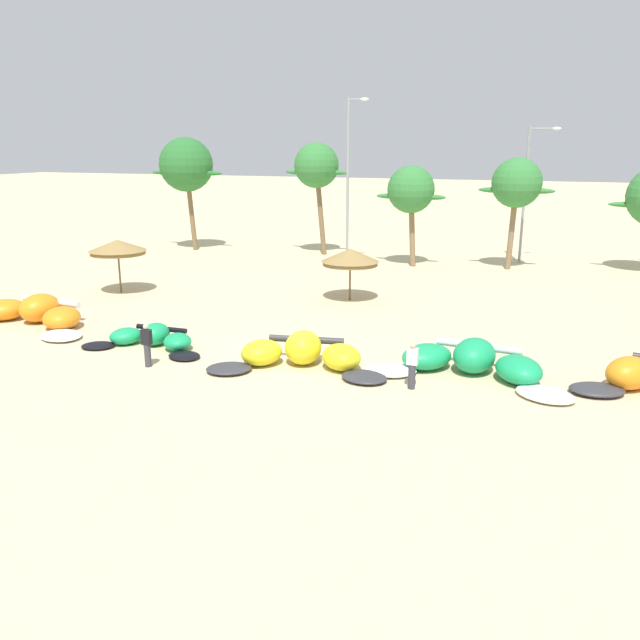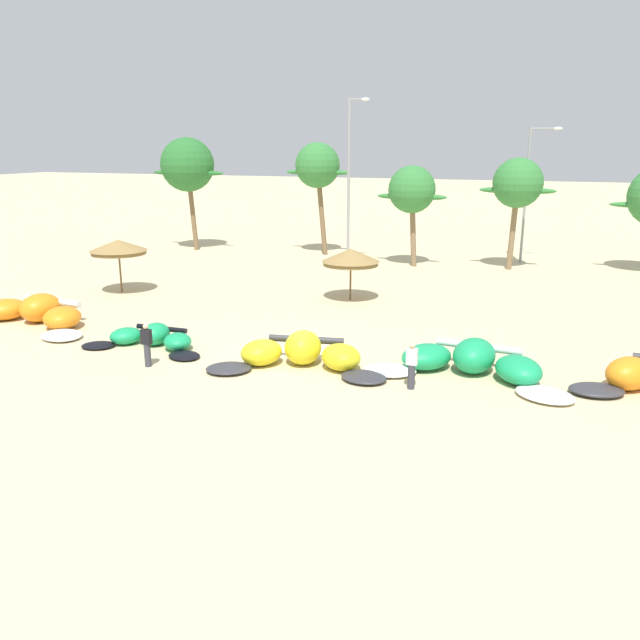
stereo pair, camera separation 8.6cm
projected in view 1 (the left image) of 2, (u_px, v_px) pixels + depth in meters
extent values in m
plane|color=beige|center=(291.00, 357.00, 24.96)|extent=(260.00, 260.00, 0.00)
ellipsoid|color=orange|center=(5.00, 310.00, 30.11)|extent=(2.48, 2.52, 0.96)
ellipsoid|color=orange|center=(40.00, 308.00, 29.74)|extent=(1.76, 2.08, 1.29)
ellipsoid|color=orange|center=(62.00, 318.00, 28.69)|extent=(2.36, 2.49, 0.96)
ellipsoid|color=white|center=(61.00, 335.00, 27.30)|extent=(2.45, 2.27, 0.26)
cylinder|color=white|center=(51.00, 301.00, 30.30)|extent=(3.39, 0.59, 0.31)
cube|color=white|center=(36.00, 309.00, 29.57)|extent=(1.28, 0.80, 0.04)
ellipsoid|color=black|center=(98.00, 345.00, 26.08)|extent=(1.62, 1.48, 0.18)
ellipsoid|color=#199E5B|center=(126.00, 336.00, 26.50)|extent=(1.65, 1.71, 0.67)
ellipsoid|color=#199E5B|center=(155.00, 334.00, 26.36)|extent=(1.10, 1.33, 0.90)
ellipsoid|color=#199E5B|center=(177.00, 342.00, 25.73)|extent=(1.65, 1.71, 0.67)
ellipsoid|color=black|center=(184.00, 356.00, 24.82)|extent=(1.61, 1.47, 0.18)
cylinder|color=black|center=(162.00, 329.00, 26.75)|extent=(2.31, 0.23, 0.21)
cube|color=black|center=(154.00, 335.00, 26.24)|extent=(0.84, 0.48, 0.04)
ellipsoid|color=#333338|center=(229.00, 368.00, 23.31)|extent=(2.08, 1.97, 0.25)
ellipsoid|color=yellow|center=(262.00, 352.00, 24.00)|extent=(1.92, 2.05, 0.93)
ellipsoid|color=yellow|center=(303.00, 347.00, 24.05)|extent=(1.59, 1.82, 1.26)
ellipsoid|color=yellow|center=(341.00, 357.00, 23.47)|extent=(2.10, 2.11, 0.93)
ellipsoid|color=#333338|center=(364.00, 377.00, 22.46)|extent=(1.85, 1.63, 0.25)
cylinder|color=#333338|center=(306.00, 340.00, 24.55)|extent=(2.86, 0.72, 0.26)
cube|color=#333338|center=(302.00, 349.00, 23.89)|extent=(1.12, 0.75, 0.04)
ellipsoid|color=white|center=(389.00, 370.00, 23.14)|extent=(2.25, 1.90, 0.25)
ellipsoid|color=#199E5B|center=(427.00, 357.00, 23.56)|extent=(2.38, 2.43, 0.91)
ellipsoid|color=#199E5B|center=(474.00, 355.00, 23.19)|extent=(1.66, 2.09, 1.23)
ellipsoid|color=#199E5B|center=(519.00, 370.00, 22.20)|extent=(2.23, 2.42, 0.91)
ellipsoid|color=white|center=(545.00, 394.00, 20.92)|extent=(2.39, 2.17, 0.25)
cylinder|color=white|center=(479.00, 346.00, 23.75)|extent=(3.12, 0.60, 0.28)
cube|color=white|center=(473.00, 357.00, 23.02)|extent=(1.20, 0.81, 0.04)
ellipsoid|color=#333338|center=(597.00, 390.00, 21.24)|extent=(2.04, 1.71, 0.30)
ellipsoid|color=orange|center=(629.00, 373.00, 21.60)|extent=(2.13, 2.19, 1.10)
cylinder|color=brown|center=(120.00, 272.00, 35.46)|extent=(0.10, 0.10, 2.31)
cone|color=olive|center=(117.00, 245.00, 35.08)|extent=(3.06, 3.06, 0.59)
cylinder|color=olive|center=(118.00, 252.00, 35.18)|extent=(2.91, 2.91, 0.20)
cylinder|color=brown|center=(350.00, 281.00, 33.82)|extent=(0.10, 0.10, 2.03)
cone|color=olive|center=(350.00, 255.00, 33.47)|extent=(2.98, 2.98, 0.66)
cylinder|color=olive|center=(350.00, 263.00, 33.58)|extent=(2.83, 2.83, 0.20)
cylinder|color=#383842|center=(148.00, 355.00, 23.78)|extent=(0.24, 0.24, 0.85)
cube|color=black|center=(146.00, 337.00, 23.60)|extent=(0.36, 0.22, 0.56)
sphere|color=beige|center=(146.00, 327.00, 23.50)|extent=(0.20, 0.20, 0.20)
cylinder|color=#383842|center=(412.00, 377.00, 21.63)|extent=(0.24, 0.24, 0.85)
cube|color=white|center=(413.00, 356.00, 21.45)|extent=(0.36, 0.22, 0.56)
sphere|color=beige|center=(413.00, 345.00, 21.35)|extent=(0.20, 0.20, 0.20)
cylinder|color=brown|center=(191.00, 208.00, 49.37)|extent=(0.81, 0.36, 6.39)
sphere|color=#286B2D|center=(186.00, 165.00, 48.61)|extent=(3.99, 3.99, 3.99)
ellipsoid|color=#286B2D|center=(168.00, 173.00, 49.29)|extent=(2.80, 0.50, 0.36)
ellipsoid|color=#286B2D|center=(205.00, 173.00, 48.24)|extent=(2.80, 0.50, 0.36)
cylinder|color=brown|center=(320.00, 210.00, 47.37)|extent=(0.96, 0.36, 6.40)
sphere|color=#337A38|center=(316.00, 165.00, 46.64)|extent=(3.22, 3.22, 3.22)
ellipsoid|color=#337A38|center=(300.00, 172.00, 47.18)|extent=(2.25, 0.50, 0.36)
ellipsoid|color=#337A38|center=(333.00, 173.00, 46.34)|extent=(2.25, 0.50, 0.36)
cylinder|color=#7F6647|center=(412.00, 228.00, 42.89)|extent=(0.67, 0.36, 5.03)
sphere|color=#337A38|center=(411.00, 189.00, 42.28)|extent=(3.07, 3.07, 3.07)
ellipsoid|color=#337A38|center=(392.00, 196.00, 42.80)|extent=(2.15, 0.50, 0.36)
ellipsoid|color=#337A38|center=(429.00, 197.00, 42.00)|extent=(2.15, 0.50, 0.36)
cylinder|color=#7F6647|center=(512.00, 227.00, 41.67)|extent=(0.53, 0.36, 5.52)
sphere|color=#337A38|center=(517.00, 183.00, 40.92)|extent=(3.13, 3.13, 3.13)
ellipsoid|color=#337A38|center=(496.00, 190.00, 41.46)|extent=(2.19, 0.50, 0.36)
ellipsoid|color=#337A38|center=(537.00, 191.00, 40.64)|extent=(2.19, 0.50, 0.36)
ellipsoid|color=#337A38|center=(630.00, 205.00, 40.70)|extent=(2.61, 0.50, 0.36)
cylinder|color=gray|center=(348.00, 184.00, 42.32)|extent=(0.18, 0.18, 10.72)
cylinder|color=gray|center=(356.00, 99.00, 40.78)|extent=(1.04, 0.10, 0.10)
ellipsoid|color=silver|center=(364.00, 99.00, 40.61)|extent=(0.56, 0.24, 0.20)
cylinder|color=gray|center=(524.00, 196.00, 43.63)|extent=(0.18, 0.18, 8.99)
cylinder|color=gray|center=(543.00, 129.00, 42.22)|extent=(1.67, 0.10, 0.10)
ellipsoid|color=silver|center=(557.00, 128.00, 41.95)|extent=(0.56, 0.24, 0.20)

